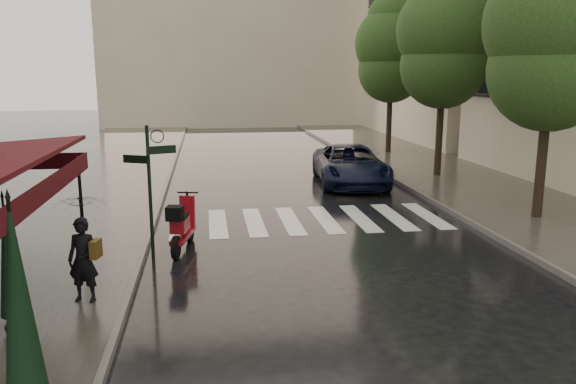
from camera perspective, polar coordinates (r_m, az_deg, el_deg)
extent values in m
plane|color=black|center=(10.57, -8.30, -11.67)|extent=(120.00, 120.00, 0.00)
cube|color=#38332D|center=(22.56, -19.92, 0.60)|extent=(6.00, 60.00, 0.12)
cube|color=#38332D|center=(24.31, 16.51, 1.60)|extent=(5.50, 60.00, 0.12)
cube|color=#595651|center=(22.14, -12.18, 0.89)|extent=(0.12, 60.00, 0.16)
cube|color=#595651|center=(23.28, 10.24, 1.50)|extent=(0.12, 60.00, 0.16)
cube|color=silver|center=(16.26, -10.85, -3.27)|extent=(0.50, 3.20, 0.01)
cube|color=silver|center=(16.25, -7.14, -3.16)|extent=(0.50, 3.20, 0.01)
cube|color=silver|center=(16.30, -3.45, -3.04)|extent=(0.50, 3.20, 0.01)
cube|color=silver|center=(16.42, 0.21, -2.91)|extent=(0.50, 3.20, 0.01)
cube|color=silver|center=(16.60, 3.80, -2.77)|extent=(0.50, 3.20, 0.01)
cube|color=silver|center=(16.85, 7.30, -2.62)|extent=(0.50, 3.20, 0.01)
cube|color=silver|center=(17.15, 10.68, -2.47)|extent=(0.50, 3.20, 0.01)
cube|color=silver|center=(17.52, 13.93, -2.32)|extent=(0.50, 3.20, 0.01)
cube|color=#3F090C|center=(9.74, -23.71, -0.09)|extent=(0.04, 7.00, 0.35)
cylinder|color=black|center=(13.07, -20.22, -1.70)|extent=(0.07, 0.07, 2.35)
cylinder|color=black|center=(13.03, -13.84, -0.19)|extent=(0.08, 0.08, 3.10)
cube|color=black|center=(12.84, -12.72, 4.21)|extent=(0.62, 0.26, 0.18)
cube|color=black|center=(12.92, -15.25, 3.24)|extent=(0.56, 0.29, 0.18)
cube|color=#BBAC8F|center=(48.13, -5.08, 18.78)|extent=(22.00, 6.00, 20.00)
cylinder|color=black|center=(17.61, 24.49, 4.46)|extent=(0.28, 0.28, 4.26)
sphere|color=black|center=(17.50, 25.08, 11.13)|extent=(3.40, 3.40, 3.40)
sphere|color=black|center=(17.56, 25.46, 15.33)|extent=(3.80, 3.80, 3.80)
cylinder|color=black|center=(23.72, 15.18, 7.04)|extent=(0.28, 0.28, 4.48)
sphere|color=black|center=(23.65, 15.47, 12.25)|extent=(3.40, 3.40, 3.40)
sphere|color=black|center=(23.71, 15.66, 15.54)|extent=(3.80, 3.80, 3.80)
cylinder|color=black|center=(30.32, 10.27, 8.13)|extent=(0.28, 0.28, 4.37)
sphere|color=black|center=(30.26, 10.42, 12.11)|extent=(3.40, 3.40, 3.40)
sphere|color=black|center=(30.30, 10.51, 14.61)|extent=(3.80, 3.80, 3.80)
sphere|color=black|center=(30.39, 10.60, 16.96)|extent=(2.60, 2.60, 2.60)
imported|color=black|center=(10.88, -20.07, -6.50)|extent=(0.65, 0.50, 1.57)
imported|color=black|center=(10.58, -20.53, -0.36)|extent=(1.13, 1.15, 0.85)
cube|color=#4F3715|center=(10.71, -18.94, -5.50)|extent=(0.19, 0.31, 0.33)
cylinder|color=black|center=(13.26, -11.32, -5.57)|extent=(0.22, 0.56, 0.55)
cylinder|color=black|center=(14.59, -9.95, -3.89)|extent=(0.22, 0.56, 0.55)
cube|color=maroon|center=(13.93, -10.58, -4.30)|extent=(0.61, 1.53, 0.11)
cube|color=maroon|center=(13.56, -10.92, -3.23)|extent=(0.46, 0.69, 0.32)
cube|color=maroon|center=(14.30, -10.17, -2.04)|extent=(0.39, 0.21, 0.86)
cylinder|color=black|center=(14.30, -10.14, -0.06)|extent=(0.53, 0.14, 0.04)
cube|color=black|center=(13.07, -11.42, -2.11)|extent=(0.43, 0.41, 0.32)
imported|color=black|center=(21.88, 6.34, 2.76)|extent=(3.00, 5.64, 1.51)
cylinder|color=black|center=(7.62, -25.66, -10.26)|extent=(0.04, 0.04, 2.63)
cone|color=black|center=(7.57, -25.75, -9.33)|extent=(0.49, 0.49, 2.50)
cylinder|color=black|center=(10.52, -25.92, -12.05)|extent=(0.34, 0.34, 0.05)
cylinder|color=black|center=(10.15, -26.48, -6.37)|extent=(0.04, 0.04, 2.14)
cone|color=black|center=(10.12, -26.53, -5.80)|extent=(0.42, 0.42, 2.03)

